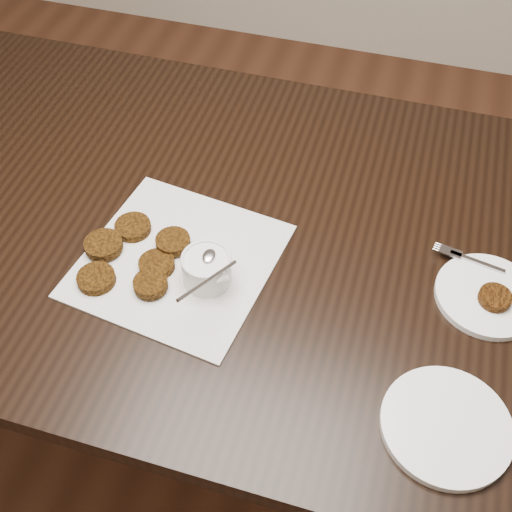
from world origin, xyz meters
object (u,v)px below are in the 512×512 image
Objects in this scene: sauce_ramekin at (206,257)px; plate_empty at (446,426)px; napkin at (178,260)px; plate_with_patty at (489,293)px; table at (209,326)px.

sauce_ramekin is 0.62× the size of plate_empty.
napkin is 1.69× the size of plate_empty.
plate_empty is at bearing -99.67° from plate_with_patty.
plate_with_patty is at bearing 80.33° from plate_empty.
plate_with_patty is at bearing -4.42° from table.
napkin is at bearing -172.23° from plate_with_patty.
napkin is 2.73× the size of sauce_ramekin.
plate_empty is (-0.04, -0.26, -0.01)m from plate_with_patty.
sauce_ramekin is 0.67× the size of plate_with_patty.
plate_empty is at bearing -20.88° from napkin.
plate_with_patty is (0.54, 0.07, 0.01)m from napkin.
table is at bearing 175.58° from plate_with_patty.
sauce_ramekin is 0.46m from plate_empty.
table is 0.47m from sauce_ramekin.
sauce_ramekin reaches higher than plate_empty.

